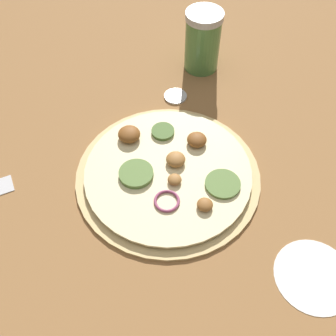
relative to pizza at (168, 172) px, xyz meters
name	(u,v)px	position (x,y,z in m)	size (l,w,h in m)	color
ground_plane	(168,176)	(0.00, 0.00, -0.01)	(3.00, 3.00, 0.00)	olive
pizza	(168,172)	(0.00, 0.00, 0.00)	(0.27, 0.27, 0.03)	#D6B77A
spice_jar	(203,41)	(-0.24, 0.11, 0.05)	(0.07, 0.07, 0.11)	#4C7F42
loose_cap	(176,95)	(-0.17, 0.04, 0.00)	(0.04, 0.04, 0.01)	#B2B2B7
flour_patch	(314,276)	(0.19, 0.15, -0.01)	(0.10, 0.10, 0.00)	white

